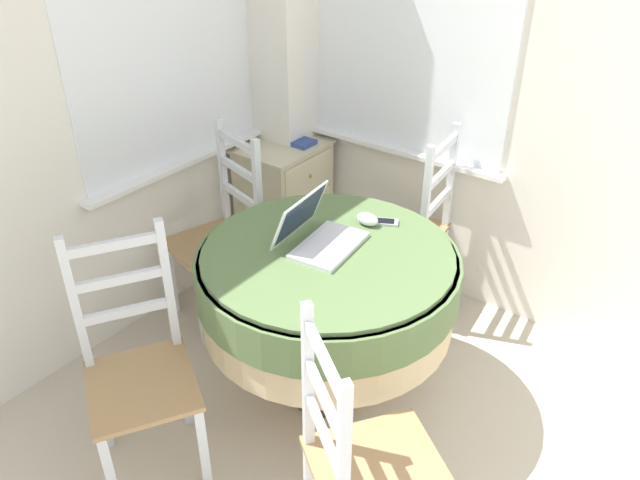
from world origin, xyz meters
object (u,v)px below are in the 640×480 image
object	(u,v)px
laptop	(319,235)
dining_chair_left_flank	(139,371)
cell_phone	(385,222)
dining_chair_camera_near	(364,466)
dining_chair_near_right_window	(410,229)
dining_chair_near_back_window	(221,236)
round_dining_table	(327,283)
corner_cabinet	(285,203)
book_on_cabinet	(293,140)
computer_mouse	(367,219)

from	to	relation	value
laptop	dining_chair_left_flank	distance (m)	0.86
cell_phone	dining_chair_left_flank	bearing A→B (deg)	159.38
dining_chair_camera_near	dining_chair_near_right_window	bearing A→B (deg)	24.28
dining_chair_near_right_window	dining_chair_near_back_window	bearing A→B (deg)	131.37
cell_phone	dining_chair_left_flank	xyz separation A→B (m)	(-1.06, 0.40, -0.29)
round_dining_table	dining_chair_near_right_window	xyz separation A→B (m)	(0.80, 0.06, -0.13)
dining_chair_left_flank	round_dining_table	bearing A→B (deg)	-24.84
corner_cabinet	dining_chair_left_flank	bearing A→B (deg)	-160.16
cell_phone	book_on_cabinet	distance (m)	1.05
round_dining_table	cell_phone	size ratio (longest dim) A/B	8.43
round_dining_table	book_on_cabinet	size ratio (longest dim) A/B	4.26
laptop	computer_mouse	size ratio (longest dim) A/B	3.54
computer_mouse	dining_chair_near_right_window	distance (m)	0.62
dining_chair_near_right_window	book_on_cabinet	distance (m)	0.85
cell_phone	dining_chair_near_right_window	bearing A→B (deg)	14.31
book_on_cabinet	laptop	bearing A→B (deg)	-135.89
laptop	dining_chair_near_back_window	world-z (taller)	dining_chair_near_back_window
dining_chair_near_right_window	corner_cabinet	xyz separation A→B (m)	(-0.03, 0.82, -0.09)
computer_mouse	book_on_cabinet	size ratio (longest dim) A/B	0.40
round_dining_table	cell_phone	distance (m)	0.37
dining_chair_near_back_window	book_on_cabinet	size ratio (longest dim) A/B	3.99
computer_mouse	corner_cabinet	xyz separation A→B (m)	(0.50, 0.88, -0.41)
dining_chair_near_back_window	book_on_cabinet	bearing A→B (deg)	5.96
dining_chair_left_flank	corner_cabinet	size ratio (longest dim) A/B	1.37
laptop	cell_phone	bearing A→B (deg)	-21.61
dining_chair_camera_near	round_dining_table	bearing A→B (deg)	44.28
computer_mouse	dining_chair_left_flank	size ratio (longest dim) A/B	0.10
cell_phone	dining_chair_camera_near	bearing A→B (deg)	-151.09
dining_chair_near_back_window	dining_chair_camera_near	xyz separation A→B (m)	(-0.75, -1.35, 0.00)
dining_chair_left_flank	book_on_cabinet	world-z (taller)	dining_chair_left_flank
dining_chair_left_flank	book_on_cabinet	xyz separation A→B (m)	(1.56, 0.52, 0.28)
laptop	cell_phone	world-z (taller)	laptop
cell_phone	dining_chair_camera_near	size ratio (longest dim) A/B	0.13
dining_chair_near_back_window	dining_chair_camera_near	distance (m)	1.54
dining_chair_left_flank	dining_chair_near_back_window	bearing A→B (deg)	26.77
round_dining_table	computer_mouse	bearing A→B (deg)	-1.72
cell_phone	dining_chair_camera_near	distance (m)	1.08
dining_chair_near_back_window	dining_chair_camera_near	world-z (taller)	same
cell_phone	corner_cabinet	xyz separation A→B (m)	(0.44, 0.94, -0.39)
dining_chair_near_right_window	corner_cabinet	bearing A→B (deg)	92.08
computer_mouse	cell_phone	distance (m)	0.08
dining_chair_near_back_window	corner_cabinet	bearing A→B (deg)	8.60
dining_chair_left_flank	corner_cabinet	world-z (taller)	dining_chair_left_flank
dining_chair_left_flank	book_on_cabinet	bearing A→B (deg)	18.35
cell_phone	dining_chair_near_back_window	bearing A→B (deg)	101.25
dining_chair_left_flank	dining_chair_near_right_window	bearing A→B (deg)	-10.30
dining_chair_near_right_window	dining_chair_left_flank	size ratio (longest dim) A/B	1.00
laptop	computer_mouse	bearing A→B (deg)	-15.16
round_dining_table	computer_mouse	size ratio (longest dim) A/B	10.62
round_dining_table	dining_chair_camera_near	distance (m)	0.82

